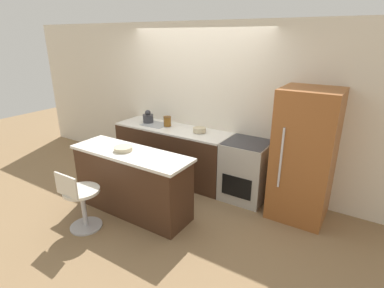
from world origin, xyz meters
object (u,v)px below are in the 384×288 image
Objects in this scene: oven_range at (246,170)px; refrigerator at (304,156)px; mixing_bowl at (199,130)px; kettle at (148,117)px; stool_chair at (81,201)px.

refrigerator is (0.81, -0.03, 0.43)m from oven_range.
refrigerator reaches higher than mixing_bowl.
kettle is at bearing -180.00° from mixing_bowl.
kettle is at bearing 103.62° from stool_chair.
mixing_bowl is at bearing 0.00° from kettle.
oven_range is 0.92m from refrigerator.
refrigerator is 8.66× the size of mixing_bowl.
refrigerator is at bearing -1.30° from kettle.
kettle is (-1.91, 0.03, 0.55)m from oven_range.
mixing_bowl reaches higher than oven_range.
oven_range is 1.99m from kettle.
mixing_bowl reaches higher than stool_chair.
oven_range is at bearing -0.88° from kettle.
oven_range is 2.37m from stool_chair.
refrigerator is 1.65m from mixing_bowl.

